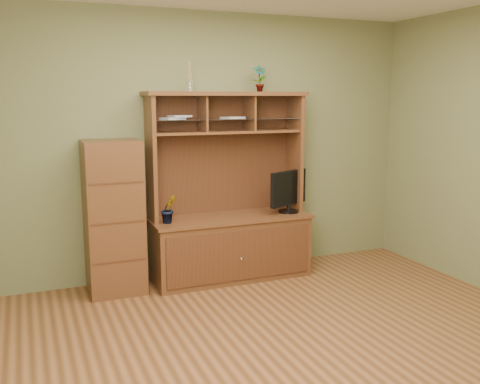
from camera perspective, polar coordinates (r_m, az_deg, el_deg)
room at (r=3.77m, az=6.92°, el=2.46°), size 4.54×4.04×2.74m
media_hutch at (r=5.51m, az=-1.12°, el=-3.83°), size 1.66×0.61×1.90m
monitor at (r=5.62m, az=5.22°, el=0.16°), size 0.52×0.29×0.44m
orchid_plant at (r=5.17m, az=-7.63°, el=-1.81°), size 0.17×0.15×0.28m
top_plant at (r=5.56m, az=2.08°, el=12.02°), size 0.15×0.10×0.27m
reed_diffuser at (r=5.30m, az=-5.38°, el=11.86°), size 0.06×0.06×0.29m
magazines at (r=5.31m, az=-4.84°, el=7.93°), size 0.88×0.23×0.04m
side_cabinet at (r=5.18m, az=-13.31°, el=-2.64°), size 0.52×0.47×1.46m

